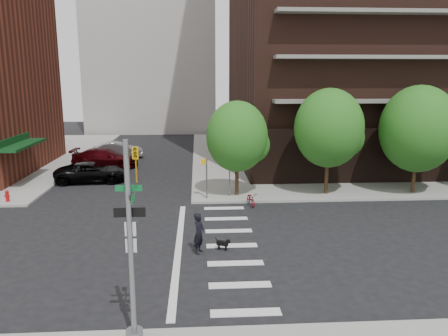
{
  "coord_description": "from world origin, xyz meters",
  "views": [
    {
      "loc": [
        1.45,
        -19.34,
        7.8
      ],
      "look_at": [
        3.0,
        6.0,
        2.5
      ],
      "focal_mm": 35.0,
      "sensor_mm": 36.0,
      "label": 1
    }
  ],
  "objects_px": {
    "parked_car_silver": "(118,150)",
    "traffic_signal": "(132,259)",
    "fire_hydrant": "(7,195)",
    "parked_car_black": "(92,172)",
    "dog_walker": "(199,233)",
    "scooter": "(251,199)",
    "parked_car_maroon": "(105,158)"
  },
  "relations": [
    {
      "from": "parked_car_maroon",
      "to": "scooter",
      "type": "xyz_separation_m",
      "value": [
        11.42,
        -12.5,
        -0.42
      ]
    },
    {
      "from": "parked_car_black",
      "to": "parked_car_silver",
      "type": "xyz_separation_m",
      "value": [
        0.17,
        10.11,
        0.04
      ]
    },
    {
      "from": "fire_hydrant",
      "to": "scooter",
      "type": "bearing_deg",
      "value": -4.89
    },
    {
      "from": "parked_car_maroon",
      "to": "parked_car_silver",
      "type": "xyz_separation_m",
      "value": [
        0.34,
        4.46,
        -0.04
      ]
    },
    {
      "from": "parked_car_black",
      "to": "traffic_signal",
      "type": "bearing_deg",
      "value": -168.05
    },
    {
      "from": "parked_car_black",
      "to": "parked_car_silver",
      "type": "relative_size",
      "value": 1.13
    },
    {
      "from": "traffic_signal",
      "to": "dog_walker",
      "type": "bearing_deg",
      "value": 74.1
    },
    {
      "from": "traffic_signal",
      "to": "parked_car_silver",
      "type": "relative_size",
      "value": 1.25
    },
    {
      "from": "scooter",
      "to": "parked_car_maroon",
      "type": "bearing_deg",
      "value": 123.56
    },
    {
      "from": "parked_car_maroon",
      "to": "parked_car_black",
      "type": "bearing_deg",
      "value": -174.13
    },
    {
      "from": "traffic_signal",
      "to": "scooter",
      "type": "distance_m",
      "value": 15.09
    },
    {
      "from": "traffic_signal",
      "to": "parked_car_black",
      "type": "distance_m",
      "value": 21.8
    },
    {
      "from": "parked_car_maroon",
      "to": "dog_walker",
      "type": "height_order",
      "value": "dog_walker"
    },
    {
      "from": "fire_hydrant",
      "to": "traffic_signal",
      "type": "bearing_deg",
      "value": -56.74
    },
    {
      "from": "parked_car_maroon",
      "to": "parked_car_silver",
      "type": "distance_m",
      "value": 4.47
    },
    {
      "from": "scooter",
      "to": "parked_car_silver",
      "type": "bearing_deg",
      "value": 114.3
    },
    {
      "from": "dog_walker",
      "to": "parked_car_maroon",
      "type": "bearing_deg",
      "value": 46.85
    },
    {
      "from": "parked_car_silver",
      "to": "traffic_signal",
      "type": "bearing_deg",
      "value": -174.87
    },
    {
      "from": "parked_car_black",
      "to": "dog_walker",
      "type": "bearing_deg",
      "value": -154.73
    },
    {
      "from": "parked_car_black",
      "to": "dog_walker",
      "type": "xyz_separation_m",
      "value": [
        7.99,
        -14.1,
        0.19
      ]
    },
    {
      "from": "dog_walker",
      "to": "fire_hydrant",
      "type": "bearing_deg",
      "value": 78.83
    },
    {
      "from": "parked_car_black",
      "to": "scooter",
      "type": "relative_size",
      "value": 3.43
    },
    {
      "from": "fire_hydrant",
      "to": "parked_car_maroon",
      "type": "xyz_separation_m",
      "value": [
        3.79,
        11.2,
        0.28
      ]
    },
    {
      "from": "parked_car_black",
      "to": "scooter",
      "type": "distance_m",
      "value": 13.17
    },
    {
      "from": "traffic_signal",
      "to": "dog_walker",
      "type": "xyz_separation_m",
      "value": [
        1.92,
        6.75,
        -1.76
      ]
    },
    {
      "from": "parked_car_silver",
      "to": "scooter",
      "type": "relative_size",
      "value": 3.05
    },
    {
      "from": "dog_walker",
      "to": "scooter",
      "type": "bearing_deg",
      "value": 0.19
    },
    {
      "from": "fire_hydrant",
      "to": "parked_car_silver",
      "type": "relative_size",
      "value": 0.15
    },
    {
      "from": "parked_car_maroon",
      "to": "parked_car_silver",
      "type": "height_order",
      "value": "parked_car_maroon"
    },
    {
      "from": "fire_hydrant",
      "to": "dog_walker",
      "type": "distance_m",
      "value": 14.7
    },
    {
      "from": "parked_car_black",
      "to": "fire_hydrant",
      "type": "bearing_deg",
      "value": 140.21
    },
    {
      "from": "parked_car_maroon",
      "to": "dog_walker",
      "type": "bearing_deg",
      "value": -153.44
    }
  ]
}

